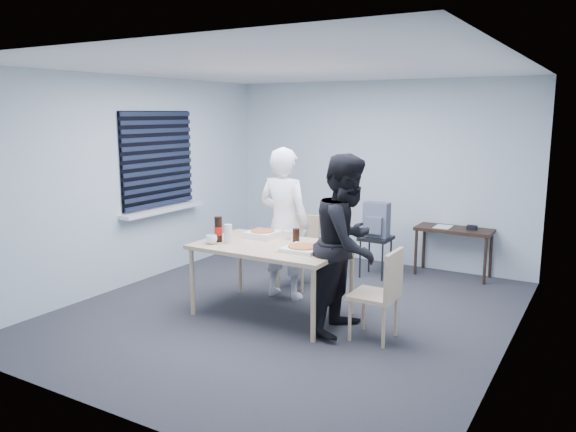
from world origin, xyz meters
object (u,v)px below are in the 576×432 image
Objects in this scene: chair_right at (383,289)px; mug_b at (288,235)px; person_black at (347,244)px; backpack at (376,220)px; dining_table at (272,250)px; person_white at (284,223)px; soda_bottle at (218,230)px; chair_far at (300,245)px; side_table at (454,234)px; stool at (376,245)px; mug_a at (211,239)px.

mug_b is (-1.27, 0.39, 0.31)m from chair_right.
person_black reaches higher than backpack.
dining_table is at bearing -91.79° from mug_b.
soda_bottle is (-0.38, -0.75, 0.02)m from person_white.
person_black is at bearing -59.43° from backpack.
person_white is at bearing 63.11° from soda_bottle.
person_white is (0.06, -0.51, 0.37)m from chair_far.
chair_right is 1.65m from person_white.
side_table is at bearing -10.03° from person_black.
stool is 4.41× the size of mug_a.
soda_bottle is at bearing 63.11° from person_white.
stool is at bearing -115.30° from person_white.
side_table is at bearing 55.52° from mug_a.
backpack is (-0.88, -0.56, 0.19)m from side_table.
stool is 2.45m from mug_a.
soda_bottle is (-0.57, -0.17, 0.19)m from dining_table.
mug_a is 1.23× the size of mug_b.
soda_bottle reaches higher than stool.
person_white is 1.53m from stool.
backpack is 1.62m from mug_b.
person_black reaches higher than soda_bottle.
backpack is 4.59× the size of mug_b.
stool is at bearing 49.83° from chair_far.
soda_bottle is (-1.01, -2.06, 0.14)m from backpack.
backpack is at bearing -90.00° from stool.
side_table is 9.79× the size of mug_b.
side_table is 1.81× the size of stool.
chair_right reaches higher than side_table.
mug_a is at bearing -102.94° from chair_far.
person_black is 1.81× the size of side_table.
chair_right reaches higher than mug_a.
mug_b is (0.20, -0.26, -0.07)m from person_white.
side_table is 7.96× the size of mug_a.
mug_a is at bearing 101.27° from person_black.
chair_right is 1.90m from soda_bottle.
mug_b is (0.27, -0.76, 0.31)m from chair_far.
stool is at bearing 113.28° from chair_right.
mug_b is (-0.87, 0.33, -0.07)m from person_black.
person_white is at bearing -82.80° from chair_far.
soda_bottle reaches higher than mug_b.
backpack is at bearing 65.24° from mug_a.
person_white reaches higher than side_table.
chair_far is 1.35m from soda_bottle.
backpack is (-0.44, 1.89, -0.12)m from person_black.
chair_far is 1.94× the size of backpack.
side_table is 1.04m from stool.
person_black reaches higher than mug_b.
side_table is at bearing 61.84° from dining_table.
person_white is at bearing -128.78° from side_table.
dining_table is at bearing -85.53° from backpack.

